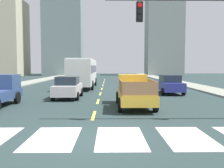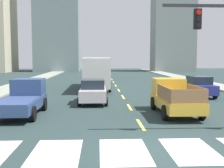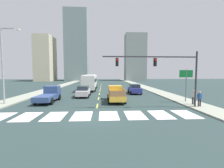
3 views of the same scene
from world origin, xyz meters
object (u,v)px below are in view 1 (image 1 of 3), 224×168
pickup_stakebed (134,91)px  city_bus (83,71)px  sedan_far (169,84)px  sedan_mid (68,87)px

pickup_stakebed → city_bus: size_ratio=0.48×
sedan_far → sedan_mid: bearing=-158.7°
pickup_stakebed → city_bus: bearing=110.0°
sedan_far → city_bus: bearing=144.3°
pickup_stakebed → city_bus: city_bus is taller
pickup_stakebed → sedan_far: 8.12m
city_bus → sedan_mid: city_bus is taller
pickup_stakebed → sedan_mid: 6.20m
city_bus → sedan_mid: bearing=-89.3°
pickup_stakebed → sedan_far: (3.98, 7.07, -0.08)m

